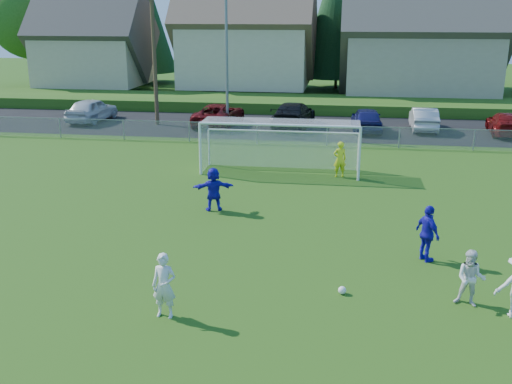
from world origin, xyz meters
The scene contains 21 objects.
ground centered at (0.00, 0.00, 0.00)m, with size 160.00×160.00×0.00m, color #193D0C.
asphalt_lot centered at (0.00, 27.50, 0.01)m, with size 60.00×60.00×0.00m, color black.
grass_embankment centered at (0.00, 35.00, 0.40)m, with size 70.00×6.00×0.80m, color #1E420F.
soccer_ball centered at (3.04, 3.46, 0.11)m, with size 0.22×0.22×0.22m, color white.
player_white_a centered at (-1.37, 1.57, 0.84)m, with size 0.61×0.40×1.69m, color silver.
player_white_b centered at (6.30, 3.29, 0.76)m, with size 0.74×0.58×1.53m, color silver.
player_blue_a centered at (5.56, 6.13, 0.89)m, with size 1.04×0.43×1.78m, color #1A12AF.
player_blue_b centered at (-1.93, 9.94, 0.85)m, with size 1.57×0.50×1.69m, color #1A12AF.
goalkeeper centered at (2.79, 15.50, 0.84)m, with size 0.61×0.40×1.67m, color yellow.
car_a centered at (-14.35, 27.53, 0.81)m, with size 1.91×4.74×1.61m, color silver.
car_c centered at (-5.32, 27.27, 0.74)m, with size 2.44×5.30×1.47m, color #5A0A0C.
car_d centered at (-0.39, 27.67, 0.80)m, with size 2.25×5.53×1.61m, color black.
car_e centered at (4.35, 26.78, 0.76)m, with size 1.79×4.44×1.51m, color #171750.
car_f centered at (7.97, 27.68, 0.73)m, with size 1.53×4.40×1.45m, color #B2B2B2.
car_g centered at (12.81, 26.87, 0.68)m, with size 1.91×4.69×1.36m, color #650B0B.
soccer_goal centered at (0.00, 16.05, 1.63)m, with size 7.42×1.90×2.50m.
chainlink_fence centered at (0.00, 22.00, 0.63)m, with size 52.06×0.06×1.20m.
streetlight centered at (-4.45, 26.00, 4.84)m, with size 1.38×0.18×9.00m.
utility_pole centered at (-9.50, 27.00, 5.15)m, with size 1.60×0.26×10.00m.
houses_row centered at (1.97, 42.46, 7.33)m, with size 53.90×11.45×13.27m.
tree_row centered at (1.04, 48.74, 6.91)m, with size 65.98×12.36×13.80m.
Camera 1 is at (2.86, -11.49, 7.41)m, focal length 42.00 mm.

